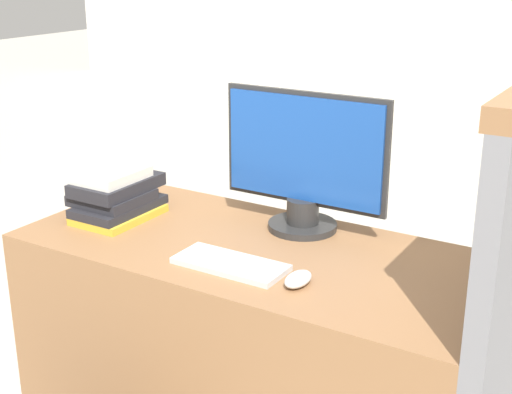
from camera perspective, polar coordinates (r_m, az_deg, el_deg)
name	(u,v)px	position (r m, az deg, el deg)	size (l,w,h in m)	color
desk	(253,357)	(2.18, -0.21, -12.71)	(1.35, 0.62, 0.72)	#8C603D
carrel_divider	(509,331)	(1.87, 19.58, -10.04)	(0.07, 0.72, 1.25)	slate
monitor	(304,163)	(2.08, 3.87, 2.71)	(0.52, 0.21, 0.42)	#282828
keyboard	(230,264)	(1.88, -2.06, -5.39)	(0.30, 0.13, 0.02)	silver
mouse	(298,279)	(1.78, 3.39, -6.57)	(0.06, 0.10, 0.03)	silver
book_stack	(116,195)	(2.25, -11.15, 0.18)	(0.21, 0.28, 0.15)	gold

